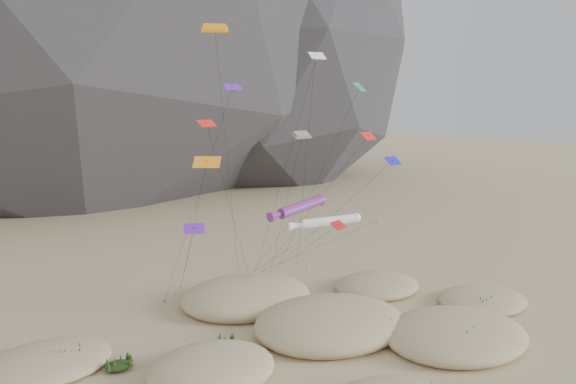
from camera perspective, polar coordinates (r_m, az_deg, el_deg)
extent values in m
plane|color=#CCB789|center=(52.84, 7.49, -16.20)|extent=(500.00, 500.00, 0.00)
ellipsoid|color=black|center=(170.47, -3.42, 14.60)|extent=(130.55, 126.41, 100.00)
ellipsoid|color=#CCB789|center=(57.23, 16.65, -13.68)|extent=(14.50, 12.32, 3.09)
ellipsoid|color=#CCB789|center=(49.19, -7.73, -17.40)|extent=(10.90, 9.26, 2.93)
ellipsoid|color=#CCB789|center=(57.27, 4.29, -13.13)|extent=(15.89, 13.50, 3.69)
ellipsoid|color=#CCB789|center=(67.81, 19.12, -10.33)|extent=(10.63, 9.03, 1.96)
ellipsoid|color=#CCB789|center=(64.37, -4.25, -10.54)|extent=(15.05, 12.79, 3.59)
ellipsoid|color=#CCB789|center=(69.40, 9.04, -9.38)|extent=(10.77, 9.15, 2.33)
ellipsoid|color=#CCB789|center=(54.53, -23.22, -15.60)|extent=(10.81, 9.19, 1.85)
ellipsoid|color=black|center=(55.50, 17.65, -14.14)|extent=(2.99, 2.56, 0.90)
ellipsoid|color=black|center=(54.37, 17.75, -14.89)|extent=(2.17, 1.86, 0.65)
ellipsoid|color=black|center=(51.07, -9.34, -16.20)|extent=(2.47, 2.11, 0.74)
ellipsoid|color=black|center=(53.24, -6.77, -15.15)|extent=(2.21, 1.89, 0.66)
ellipsoid|color=black|center=(56.05, 8.01, -13.42)|extent=(3.68, 3.15, 1.10)
ellipsoid|color=black|center=(60.55, 7.36, -11.72)|extent=(2.94, 2.52, 0.88)
ellipsoid|color=black|center=(55.16, 5.75, -13.99)|extent=(2.28, 1.95, 0.68)
ellipsoid|color=black|center=(66.25, 19.12, -10.66)|extent=(2.16, 1.85, 0.65)
ellipsoid|color=black|center=(63.33, -3.56, -10.69)|extent=(2.69, 2.30, 0.81)
ellipsoid|color=black|center=(61.89, -0.72, -11.26)|extent=(2.44, 2.08, 0.73)
ellipsoid|color=black|center=(70.82, 8.54, -8.83)|extent=(2.12, 1.81, 0.63)
ellipsoid|color=black|center=(69.66, 8.28, -9.22)|extent=(2.02, 1.73, 0.61)
ellipsoid|color=black|center=(53.73, -21.05, -15.74)|extent=(2.67, 2.28, 0.80)
ellipsoid|color=black|center=(51.95, -16.89, -16.53)|extent=(2.27, 1.94, 0.68)
cylinder|color=#3F2D1E|center=(66.47, -8.87, -10.58)|extent=(0.08, 0.08, 0.30)
cylinder|color=#3F2D1E|center=(70.21, -3.70, -9.37)|extent=(0.08, 0.08, 0.30)
cylinder|color=#3F2D1E|center=(71.71, -3.13, -8.96)|extent=(0.08, 0.08, 0.30)
cylinder|color=#3F2D1E|center=(78.90, -0.80, -7.21)|extent=(0.08, 0.08, 0.30)
cylinder|color=#3F2D1E|center=(77.36, 1.90, -7.56)|extent=(0.08, 0.08, 0.30)
cylinder|color=#3F2D1E|center=(70.30, -10.85, -9.50)|extent=(0.08, 0.08, 0.30)
cylinder|color=#3F2D1E|center=(78.72, 0.90, -7.25)|extent=(0.08, 0.08, 0.30)
cylinder|color=#3F2D1E|center=(66.17, -12.44, -10.79)|extent=(0.08, 0.08, 0.30)
cylinder|color=red|center=(61.15, 1.40, -1.48)|extent=(6.71, 2.53, 1.87)
sphere|color=red|center=(63.52, 3.37, -0.84)|extent=(1.26, 1.26, 1.26)
cone|color=red|center=(58.66, -0.95, -2.28)|extent=(2.87, 1.61, 1.34)
cylinder|color=black|center=(65.56, -1.86, -5.75)|extent=(2.32, 9.39, 11.21)
cylinder|color=white|center=(57.61, 4.27, -2.96)|extent=(5.65, 3.03, 1.30)
sphere|color=white|center=(58.42, 6.95, -2.60)|extent=(0.95, 0.95, 0.95)
cone|color=white|center=(56.88, 1.25, -3.39)|extent=(2.46, 1.64, 0.97)
cylinder|color=black|center=(62.01, -1.84, -7.01)|extent=(6.56, 12.61, 10.46)
cube|color=orange|center=(59.15, -7.46, 16.09)|extent=(2.88, 2.16, 0.79)
cube|color=orange|center=(59.17, -7.46, 16.29)|extent=(2.41, 1.77, 0.77)
cylinder|color=black|center=(64.26, -6.07, 2.31)|extent=(6.81, 7.78, 29.71)
cube|color=#FF381A|center=(62.35, 1.42, 5.74)|extent=(2.43, 1.25, 0.65)
cube|color=#FF381A|center=(62.34, 1.42, 5.93)|extent=(2.06, 1.00, 0.64)
cylinder|color=black|center=(67.80, -0.38, -1.95)|extent=(1.59, 9.26, 18.76)
cube|color=#5F21C0|center=(57.06, -5.63, 10.57)|extent=(1.82, 0.99, 0.66)
cube|color=#5F21C0|center=(57.06, -5.63, 10.42)|extent=(0.22, 0.19, 0.63)
cylinder|color=black|center=(60.46, -9.28, -0.95)|extent=(4.88, 7.96, 23.91)
cube|color=#661EB2|center=(54.02, -9.52, -3.67)|extent=(2.17, 1.73, 0.84)
cube|color=#661EB2|center=(54.05, -9.51, -3.83)|extent=(0.34, 0.36, 0.65)
cylinder|color=black|center=(62.09, -10.26, -7.01)|extent=(4.23, 13.38, 10.62)
cube|color=red|center=(50.42, -8.27, 6.91)|extent=(1.81, 1.21, 0.61)
cube|color=red|center=(50.43, -8.27, 6.74)|extent=(0.23, 0.21, 0.58)
cylinder|color=black|center=(59.68, -5.62, -2.62)|extent=(11.61, 12.00, 20.62)
cube|color=#169251|center=(62.87, 7.29, 10.53)|extent=(2.46, 2.04, 1.00)
cube|color=#169251|center=(62.87, 7.29, 10.40)|extent=(0.41, 0.44, 0.74)
cylinder|color=black|center=(69.88, 2.77, 0.61)|extent=(0.18, 15.95, 24.02)
cube|color=red|center=(52.80, 5.15, -3.37)|extent=(1.94, 1.46, 0.67)
cube|color=red|center=(52.83, 5.15, -3.53)|extent=(0.27, 0.26, 0.59)
cylinder|color=black|center=(61.26, 0.12, -6.86)|extent=(0.99, 17.60, 11.08)
cube|color=white|center=(62.09, 2.99, 13.67)|extent=(1.91, 1.08, 0.78)
cube|color=white|center=(62.08, 2.99, 13.53)|extent=(0.25, 0.29, 0.61)
cylinder|color=black|center=(64.72, -0.58, 1.39)|extent=(3.78, 8.01, 27.32)
cube|color=orange|center=(50.16, -8.25, 3.02)|extent=(2.64, 2.42, 0.92)
cube|color=orange|center=(50.18, -8.24, 2.85)|extent=(0.40, 0.39, 0.81)
cylinder|color=black|center=(59.88, -9.76, -4.34)|extent=(4.25, 16.45, 17.24)
cube|color=#1D19D8|center=(64.13, 10.60, 3.15)|extent=(2.26, 1.38, 0.89)
cube|color=#1D19D8|center=(64.15, 10.60, 3.02)|extent=(0.30, 0.34, 0.70)
cylinder|color=black|center=(70.89, 4.33, -2.62)|extent=(3.28, 17.95, 15.89)
cube|color=orange|center=(65.98, 8.99, -2.92)|extent=(1.68, 1.99, 0.78)
cube|color=orange|center=(66.02, 8.99, -3.05)|extent=(0.34, 0.33, 0.60)
cylinder|color=black|center=(65.30, 0.10, -6.89)|extent=(17.91, 9.97, 8.75)
cube|color=red|center=(58.61, 8.18, 5.66)|extent=(2.06, 1.35, 0.81)
cube|color=red|center=(58.62, 8.17, 5.51)|extent=(0.29, 0.32, 0.63)
cylinder|color=black|center=(63.53, 1.73, -2.60)|extent=(5.76, 14.18, 18.98)
cube|color=#6F1B9D|center=(63.47, 2.76, 13.62)|extent=(2.45, 2.04, 0.84)
cube|color=#6F1B9D|center=(63.46, 2.76, 13.48)|extent=(0.35, 0.35, 0.75)
cylinder|color=black|center=(69.93, 1.72, 2.01)|extent=(5.49, 11.00, 27.37)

